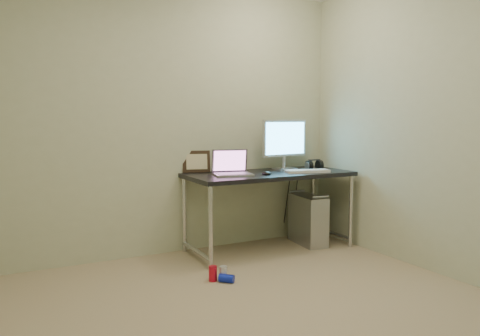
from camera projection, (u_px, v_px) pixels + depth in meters
The scene contains 18 objects.
floor at pixel (262, 323), 2.89m from camera, with size 3.50×3.50×0.00m, color tan.
wall_back at pixel (166, 120), 4.30m from camera, with size 3.50×0.02×2.50m, color beige.
wall_right at pixel (460, 120), 3.57m from camera, with size 0.02×3.50×2.50m, color beige.
desk at pixel (269, 181), 4.47m from camera, with size 1.59×0.69×0.75m.
tower_computer at pixel (308, 220), 4.72m from camera, with size 0.25×0.49×0.52m.
cable_a at pixel (287, 200), 4.95m from camera, with size 0.01×0.01×0.70m, color black.
cable_b at pixel (295, 202), 4.98m from camera, with size 0.01×0.01×0.72m, color black.
can_red at pixel (213, 274), 3.64m from camera, with size 0.07×0.07×0.12m, color red.
can_white at pixel (223, 273), 3.66m from camera, with size 0.06×0.06×0.11m, color silver.
can_blue at pixel (227, 278), 3.61m from camera, with size 0.06×0.06×0.12m, color #1124C2.
laptop at pixel (232, 169), 4.27m from camera, with size 0.39×0.34×0.23m.
monitor at pixel (285, 140), 4.72m from camera, with size 0.53×0.18×0.50m.
keyboard at pixel (307, 171), 4.46m from camera, with size 0.42×0.14×0.03m, color silver.
mouse_right at pixel (322, 169), 4.62m from camera, with size 0.07×0.11×0.04m, color black.
mouse_left at pixel (266, 172), 4.29m from camera, with size 0.08×0.12×0.04m, color black.
headphones at pixel (314, 165), 4.85m from camera, with size 0.18×0.11×0.12m.
picture_frame at pixel (196, 162), 4.45m from camera, with size 0.26×0.03×0.21m, color black.
webcam at pixel (221, 164), 4.49m from camera, with size 0.04×0.03×0.11m.
Camera 1 is at (-1.41, -2.39, 1.26)m, focal length 35.00 mm.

